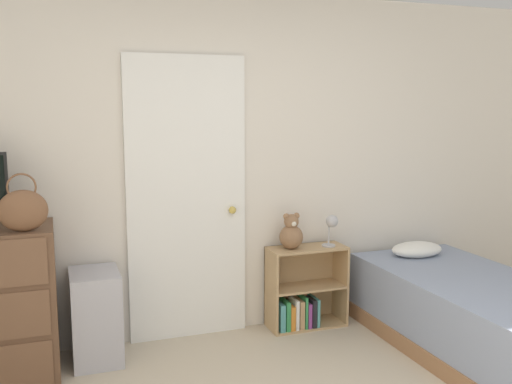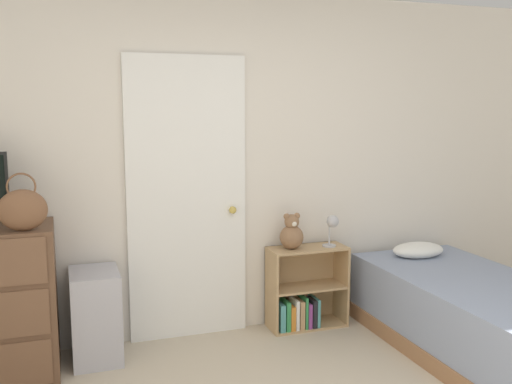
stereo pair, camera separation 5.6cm
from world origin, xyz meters
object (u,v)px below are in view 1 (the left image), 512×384
Objects in this scene: bookshelf at (302,296)px; bed at (474,316)px; storage_bin at (96,316)px; teddy_bear at (291,233)px; handbag at (23,210)px; desk_lamp at (331,225)px.

bookshelf is 0.33× the size of bed.
teddy_bear is at bearing 3.12° from storage_bin.
storage_bin is 2.23× the size of teddy_bear.
bookshelf is (1.97, 0.30, -0.86)m from handbag.
handbag is 1.27× the size of teddy_bear.
desk_lamp is (1.79, 0.04, 0.50)m from storage_bin.
teddy_bear is at bearing 173.25° from desk_lamp.
bookshelf is 1.26m from bed.
desk_lamp is (0.23, -0.04, 0.56)m from bookshelf.
handbag is 2.23m from desk_lamp.
handbag is at bearing -151.92° from storage_bin.
teddy_bear reaches higher than bed.
teddy_bear is 0.14× the size of bed.
desk_lamp is at bearing 132.10° from bed.
teddy_bear is 1.12× the size of desk_lamp.
desk_lamp is 1.20m from bed.
bed is at bearing -10.47° from handbag.
storage_bin is 2.50× the size of desk_lamp.
handbag is 0.57× the size of storage_bin.
storage_bin is at bearing 163.26° from bed.
desk_lamp reaches higher than storage_bin.
bed is (0.95, -0.84, 0.02)m from bookshelf.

